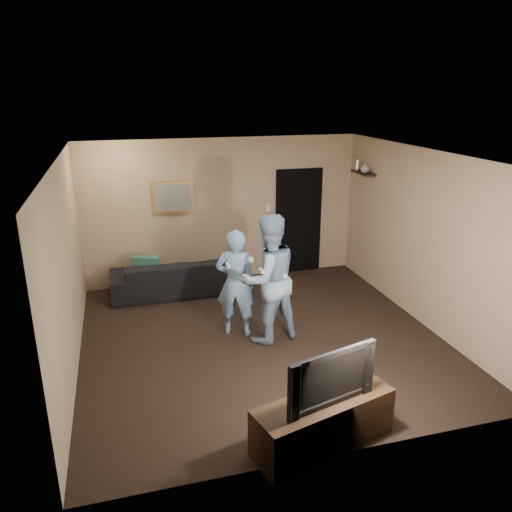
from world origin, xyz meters
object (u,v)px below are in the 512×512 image
object	(u,v)px
television	(326,374)
wii_player_right	(268,279)
tv_console	(323,422)
wii_player_left	(236,283)
sofa	(173,276)

from	to	relation	value
television	wii_player_right	size ratio (longest dim) A/B	0.55
tv_console	wii_player_left	world-z (taller)	wii_player_left
television	wii_player_right	xyz separation A→B (m)	(0.11, 2.28, 0.11)
tv_console	wii_player_left	xyz separation A→B (m)	(-0.28, 2.57, 0.54)
tv_console	wii_player_left	bearing A→B (deg)	81.07
tv_console	wii_player_right	world-z (taller)	wii_player_right
sofa	wii_player_left	xyz separation A→B (m)	(0.71, -1.75, 0.48)
sofa	television	distance (m)	4.45
television	wii_player_left	distance (m)	2.58
sofa	wii_player_right	distance (m)	2.39
wii_player_left	television	bearing A→B (deg)	-83.81
sofa	television	world-z (taller)	television
sofa	wii_player_right	size ratio (longest dim) A/B	1.15
wii_player_right	television	bearing A→B (deg)	-92.76
sofa	television	xyz separation A→B (m)	(0.99, -4.32, 0.49)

